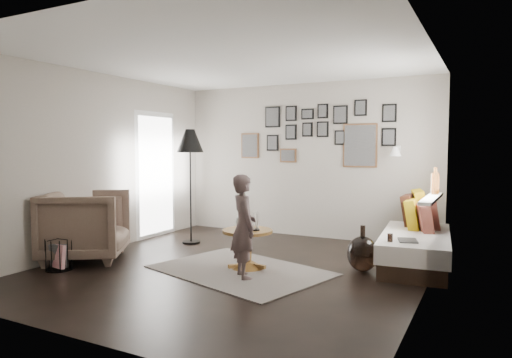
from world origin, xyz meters
The scene contains 23 objects.
ground centered at (0.00, 0.00, 0.00)m, with size 4.80×4.80×0.00m, color black.
wall_back centered at (0.00, 2.40, 1.30)m, with size 4.50×4.50×0.00m, color #A79F92.
wall_front centered at (0.00, -2.40, 1.30)m, with size 4.50×4.50×0.00m, color #A79F92.
wall_left centered at (-2.25, 0.00, 1.30)m, with size 4.80×4.80×0.00m, color #A79F92.
wall_right centered at (2.25, 0.00, 1.30)m, with size 4.80×4.80×0.00m, color #A79F92.
ceiling centered at (0.00, 0.00, 2.60)m, with size 4.80×4.80×0.00m, color white.
door_left centered at (-2.23, 1.20, 1.05)m, with size 0.00×2.14×2.14m.
window_right centered at (2.18, 1.34, 0.93)m, with size 0.15×1.32×1.30m.
gallery_wall centered at (0.29, 2.38, 1.74)m, with size 2.74×0.03×1.08m.
wall_sconce centered at (1.55, 2.13, 1.46)m, with size 0.18×0.36×0.16m.
rug centered at (0.12, -0.06, 0.01)m, with size 2.05×1.44×0.01m, color #BBB0A4.
pedestal_table centered at (0.15, 0.08, 0.23)m, with size 0.63×0.63×0.49m.
vase centered at (0.07, 0.10, 0.63)m, with size 0.18×0.18×0.45m.
candles centered at (0.26, 0.08, 0.61)m, with size 0.11×0.11×0.23m.
daybed centered at (2.00, 1.28, 0.29)m, with size 0.99×1.97×0.92m.
magazine_on_daybed centered at (1.99, 0.64, 0.43)m, with size 0.21×0.28×0.02m, color black.
armchair centered at (-2.00, -0.53, 0.47)m, with size 1.01×1.04×0.94m, color brown.
armchair_cushion centered at (-1.99, -0.48, 0.48)m, with size 0.43×0.43×0.11m, color white.
floor_lamp centered at (-1.38, 1.00, 1.55)m, with size 0.42×0.42×1.80m.
magazine_basket centered at (-1.91, -1.05, 0.19)m, with size 0.32×0.32×0.39m.
demijohn_large centered at (1.46, 0.62, 0.22)m, with size 0.38×0.38×0.57m.
demijohn_small centered at (1.81, 0.50, 0.20)m, with size 0.33×0.33×0.52m.
child centered at (0.30, -0.30, 0.61)m, with size 0.44×0.29×1.21m, color #554343.
Camera 1 is at (2.84, -4.87, 1.52)m, focal length 32.00 mm.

